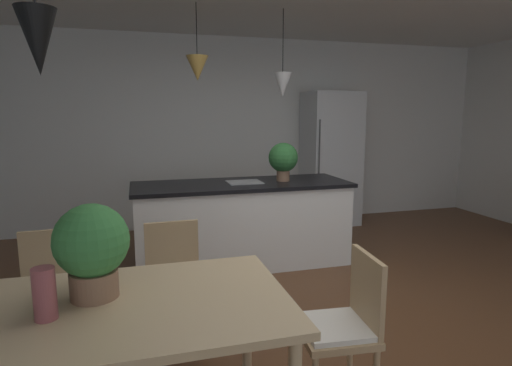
{
  "coord_description": "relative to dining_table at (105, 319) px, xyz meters",
  "views": [
    {
      "loc": [
        -1.35,
        -2.82,
        1.63
      ],
      "look_at": [
        -0.6,
        -0.14,
        1.17
      ],
      "focal_mm": 29.61,
      "sensor_mm": 36.0,
      "label": 1
    }
  ],
  "objects": [
    {
      "name": "potted_plant_on_island",
      "position": [
        1.71,
        2.34,
        0.47
      ],
      "size": [
        0.32,
        0.32,
        0.42
      ],
      "color": "#8C664C",
      "rests_on": "kitchen_island"
    },
    {
      "name": "chair_far_right",
      "position": [
        0.39,
        0.87,
        -0.2
      ],
      "size": [
        0.41,
        0.41,
        0.87
      ],
      "color": "tan",
      "rests_on": "ground_plane"
    },
    {
      "name": "wall_back_kitchen",
      "position": [
        1.53,
        4.1,
        0.68
      ],
      "size": [
        10.0,
        0.12,
        2.7
      ],
      "primitive_type": "cube",
      "color": "silver",
      "rests_on": "ground_plane"
    },
    {
      "name": "pendant_over_island_main",
      "position": [
        0.79,
        2.34,
        1.4
      ],
      "size": [
        0.22,
        0.22,
        0.75
      ],
      "color": "black"
    },
    {
      "name": "potted_plant_on_table",
      "position": [
        -0.05,
        0.12,
        0.32
      ],
      "size": [
        0.36,
        0.36,
        0.47
      ],
      "color": "#8C664C",
      "rests_on": "dining_table"
    },
    {
      "name": "chair_kitchen_end",
      "position": [
        1.25,
        -0.0,
        -0.2
      ],
      "size": [
        0.43,
        0.43,
        0.87
      ],
      "color": "tan",
      "rests_on": "ground_plane"
    },
    {
      "name": "ground_plane",
      "position": [
        1.53,
        0.84,
        -0.69
      ],
      "size": [
        10.0,
        8.4,
        0.04
      ],
      "primitive_type": "cube",
      "color": "brown"
    },
    {
      "name": "chair_far_left",
      "position": [
        -0.4,
        0.87,
        -0.2
      ],
      "size": [
        0.42,
        0.42,
        0.87
      ],
      "color": "tan",
      "rests_on": "ground_plane"
    },
    {
      "name": "pendant_over_table",
      "position": [
        -0.2,
        0.03,
        1.26
      ],
      "size": [
        0.17,
        0.17,
        0.91
      ],
      "color": "black"
    },
    {
      "name": "kitchen_island",
      "position": [
        1.24,
        2.34,
        -0.21
      ],
      "size": [
        2.31,
        0.83,
        0.91
      ],
      "color": "white",
      "rests_on": "ground_plane"
    },
    {
      "name": "vase_on_dining_table",
      "position": [
        -0.23,
        -0.07,
        0.18
      ],
      "size": [
        0.1,
        0.1,
        0.23
      ],
      "color": "#994C51",
      "rests_on": "dining_table"
    },
    {
      "name": "refrigerator",
      "position": [
        2.93,
        3.7,
        0.29
      ],
      "size": [
        0.75,
        0.67,
        1.94
      ],
      "color": "silver",
      "rests_on": "ground_plane"
    },
    {
      "name": "pendant_over_island_aux",
      "position": [
        1.69,
        2.34,
        1.26
      ],
      "size": [
        0.19,
        0.19,
        0.9
      ],
      "color": "black"
    },
    {
      "name": "dining_table",
      "position": [
        0.0,
        0.0,
        0.0
      ],
      "size": [
        1.76,
        1.0,
        0.74
      ],
      "color": "#D1B284",
      "rests_on": "ground_plane"
    }
  ]
}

